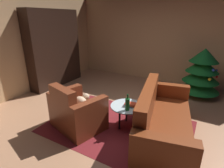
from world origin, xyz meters
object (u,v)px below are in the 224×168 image
at_px(couch_red, 162,122).
at_px(coffee_table, 127,108).
at_px(armchair_red, 76,112).
at_px(book_stack_on_table, 131,104).
at_px(bottle_on_table, 127,104).
at_px(decorated_tree, 201,73).
at_px(bookshelf_unit, 58,49).

height_order(couch_red, coffee_table, couch_red).
xyz_separation_m(armchair_red, couch_red, (1.48, 0.47, -0.01)).
relative_size(book_stack_on_table, bottle_on_table, 0.73).
bearing_deg(decorated_tree, coffee_table, -115.11).
bearing_deg(decorated_tree, bookshelf_unit, -164.61).
distance_m(bottle_on_table, decorated_tree, 2.60).
relative_size(armchair_red, decorated_tree, 0.87).
bearing_deg(couch_red, decorated_tree, 80.23).
bearing_deg(book_stack_on_table, bottle_on_table, -85.84).
bearing_deg(decorated_tree, couch_red, -99.77).
relative_size(couch_red, decorated_tree, 1.69).
distance_m(armchair_red, decorated_tree, 3.34).
height_order(armchair_red, coffee_table, armchair_red).
distance_m(book_stack_on_table, bottle_on_table, 0.19).
distance_m(bookshelf_unit, bottle_on_table, 3.26).
bearing_deg(armchair_red, coffee_table, 31.15).
relative_size(bookshelf_unit, armchair_red, 2.00).
height_order(book_stack_on_table, bottle_on_table, bottle_on_table).
bearing_deg(bottle_on_table, bookshelf_unit, 155.61).
bearing_deg(decorated_tree, book_stack_on_table, -114.04).
relative_size(bookshelf_unit, book_stack_on_table, 10.01).
height_order(armchair_red, decorated_tree, decorated_tree).
relative_size(armchair_red, coffee_table, 1.77).
xyz_separation_m(couch_red, bottle_on_table, (-0.59, -0.13, 0.26)).
distance_m(couch_red, coffee_table, 0.67).
bearing_deg(armchair_red, bookshelf_unit, 140.88).
bearing_deg(couch_red, coffee_table, 178.06).
bearing_deg(coffee_table, bookshelf_unit, 157.67).
bearing_deg(bottle_on_table, book_stack_on_table, 94.16).
bearing_deg(book_stack_on_table, armchair_red, -149.73).
relative_size(couch_red, book_stack_on_table, 9.73).
xyz_separation_m(bookshelf_unit, book_stack_on_table, (2.92, -1.16, -0.61)).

